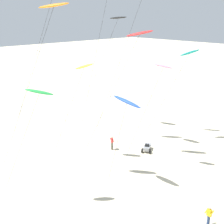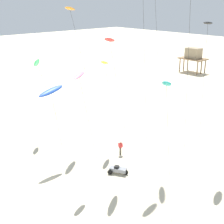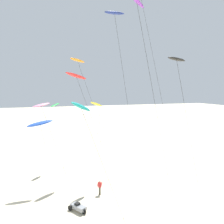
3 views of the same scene
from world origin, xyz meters
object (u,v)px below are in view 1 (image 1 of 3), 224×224
(kite_green, at_px, (39,94))
(kite_orange, at_px, (53,8))
(kite_teal, at_px, (189,53))
(kite_flyer_middle, at_px, (209,216))
(kite_pink, at_px, (163,68))
(kite_black, at_px, (118,19))
(kite_yellow, at_px, (84,68))
(beach_buggy, at_px, (147,147))
(kite_red, at_px, (139,35))
(kite_flyer_nearest, at_px, (112,142))
(kite_blue, at_px, (127,102))

(kite_green, xyz_separation_m, kite_orange, (3.49, 2.81, 6.19))
(kite_teal, relative_size, kite_flyer_middle, 6.82)
(kite_teal, bearing_deg, kite_orange, 169.76)
(kite_green, height_order, kite_pink, kite_pink)
(kite_green, relative_size, kite_pink, 0.92)
(kite_black, relative_size, kite_yellow, 1.41)
(kite_black, relative_size, beach_buggy, 7.20)
(kite_yellow, bearing_deg, kite_red, -35.68)
(kite_black, bearing_deg, kite_yellow, -152.84)
(kite_orange, distance_m, kite_flyer_middle, 20.50)
(kite_green, height_order, kite_flyer_nearest, kite_green)
(kite_green, xyz_separation_m, kite_flyer_nearest, (11.02, 3.62, -8.52))
(kite_black, distance_m, kite_yellow, 11.66)
(kite_flyer_nearest, bearing_deg, kite_black, 41.66)
(beach_buggy, bearing_deg, kite_flyer_nearest, 132.40)
(kite_blue, xyz_separation_m, kite_pink, (4.92, 0.05, 2.38))
(kite_teal, bearing_deg, kite_red, 171.62)
(kite_red, distance_m, kite_flyer_middle, 17.88)
(kite_green, distance_m, kite_flyer_middle, 15.61)
(kite_blue, height_order, kite_pink, kite_pink)
(kite_orange, bearing_deg, kite_blue, -56.52)
(kite_red, bearing_deg, kite_flyer_nearest, 114.55)
(kite_flyer_nearest, bearing_deg, kite_teal, -23.08)
(kite_blue, height_order, beach_buggy, kite_blue)
(kite_blue, distance_m, kite_red, 8.17)
(kite_teal, relative_size, beach_buggy, 5.53)
(kite_teal, bearing_deg, kite_green, 179.57)
(kite_green, height_order, beach_buggy, kite_green)
(kite_flyer_nearest, bearing_deg, beach_buggy, -47.60)
(beach_buggy, bearing_deg, kite_teal, -7.16)
(kite_blue, xyz_separation_m, kite_flyer_middle, (0.07, -8.53, -6.99))
(kite_flyer_nearest, bearing_deg, kite_flyer_middle, -105.11)
(kite_yellow, xyz_separation_m, beach_buggy, (6.09, -3.63, -9.50))
(kite_black, height_order, kite_flyer_nearest, kite_black)
(kite_orange, xyz_separation_m, kite_pink, (8.42, -5.24, -5.35))
(kite_blue, height_order, kite_flyer_middle, kite_blue)
(kite_black, bearing_deg, kite_flyer_nearest, -138.34)
(kite_teal, height_order, kite_red, kite_red)
(kite_flyer_middle, bearing_deg, kite_black, 63.25)
(kite_black, height_order, kite_pink, kite_black)
(kite_yellow, bearing_deg, kite_blue, -95.77)
(kite_black, height_order, beach_buggy, kite_black)
(kite_red, bearing_deg, kite_black, 58.53)
(kite_teal, distance_m, kite_green, 19.92)
(kite_blue, relative_size, beach_buggy, 4.10)
(kite_blue, relative_size, kite_black, 0.57)
(kite_blue, distance_m, kite_teal, 13.39)
(kite_pink, distance_m, kite_flyer_middle, 13.59)
(kite_pink, bearing_deg, kite_yellow, 122.42)
(kite_green, relative_size, kite_black, 0.67)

